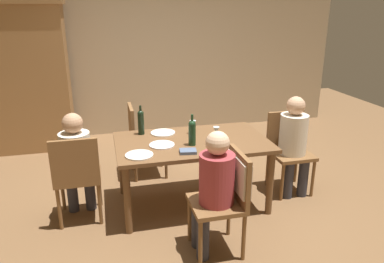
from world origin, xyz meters
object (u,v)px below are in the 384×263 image
object	(u,v)px
chair_near	(230,188)
wine_glass_centre	(216,131)
wine_bottle_dark_red	(141,121)
wine_glass_near_left	(193,124)
dining_table	(192,148)
person_man_guest	(294,139)
armoire_cabinet	(29,77)
dinner_plate_guest_left	(163,133)
chair_left_end	(77,173)
chair_right_end	(288,146)
chair_far_left	(141,136)
person_man_bearded	(76,158)
dinner_plate_guest_right	(139,155)
person_woman_host	(214,185)
wine_bottle_tall_green	(192,132)
dinner_plate_host	(162,145)

from	to	relation	value
chair_near	wine_glass_centre	xyz separation A→B (m)	(0.12, 0.80, 0.25)
wine_bottle_dark_red	wine_glass_near_left	distance (m)	0.57
dining_table	chair_near	bearing A→B (deg)	-81.81
chair_near	wine_glass_near_left	bearing A→B (deg)	3.20
person_man_guest	armoire_cabinet	bearing A→B (deg)	-36.29
dinner_plate_guest_left	wine_bottle_dark_red	bearing A→B (deg)	171.69
wine_bottle_dark_red	dinner_plate_guest_left	xyz separation A→B (m)	(0.23, -0.03, -0.14)
armoire_cabinet	chair_left_end	xyz separation A→B (m)	(0.72, -2.32, -0.56)
chair_near	dinner_plate_guest_left	world-z (taller)	chair_near
armoire_cabinet	dinner_plate_guest_left	size ratio (longest dim) A/B	8.08
wine_glass_near_left	dinner_plate_guest_left	world-z (taller)	wine_glass_near_left
chair_right_end	wine_glass_centre	bearing A→B (deg)	8.76
chair_left_end	person_man_guest	xyz separation A→B (m)	(2.35, 0.06, 0.13)
chair_right_end	chair_far_left	xyz separation A→B (m)	(-1.62, 0.77, 0.00)
wine_bottle_dark_red	person_man_bearded	bearing A→B (deg)	-155.82
chair_near	dinner_plate_guest_left	bearing A→B (deg)	18.26
wine_bottle_dark_red	chair_left_end	bearing A→B (deg)	-148.45
person_man_bearded	chair_far_left	bearing A→B (deg)	48.79
wine_bottle_dark_red	chair_far_left	bearing A→B (deg)	84.95
chair_left_end	dinner_plate_guest_right	size ratio (longest dim) A/B	3.45
person_woman_host	person_man_bearded	world-z (taller)	person_woman_host
chair_near	person_woman_host	size ratio (longest dim) A/B	0.82
chair_left_end	chair_far_left	size ratio (longest dim) A/B	1.00
wine_bottle_tall_green	wine_glass_near_left	xyz separation A→B (m)	(0.09, 0.34, -0.03)
wine_glass_near_left	wine_glass_centre	distance (m)	0.33
chair_near	dinner_plate_guest_right	distance (m)	0.92
armoire_cabinet	person_man_bearded	xyz separation A→B (m)	(0.72, -2.20, -0.45)
chair_right_end	dinner_plate_host	size ratio (longest dim) A/B	3.59
wine_bottle_dark_red	dinner_plate_guest_right	bearing A→B (deg)	-98.48
person_man_guest	dinner_plate_host	size ratio (longest dim) A/B	4.46
dinner_plate_host	dinner_plate_guest_right	bearing A→B (deg)	-139.62
wine_bottle_tall_green	person_man_bearded	bearing A→B (deg)	172.48
chair_far_left	wine_bottle_tall_green	world-z (taller)	wine_bottle_tall_green
wine_bottle_dark_red	dinner_plate_host	xyz separation A→B (m)	(0.16, -0.40, -0.14)
chair_left_end	wine_glass_near_left	size ratio (longest dim) A/B	6.17
wine_glass_near_left	dining_table	bearing A→B (deg)	-106.22
chair_near	wine_bottle_tall_green	distance (m)	0.80
chair_right_end	wine_glass_near_left	distance (m)	1.16
dining_table	person_man_guest	distance (m)	1.18
chair_left_end	wine_bottle_dark_red	bearing A→B (deg)	31.55
person_woman_host	wine_glass_near_left	size ratio (longest dim) A/B	7.52
dining_table	dinner_plate_guest_right	bearing A→B (deg)	-154.07
chair_right_end	person_man_bearded	bearing A→B (deg)	1.50
armoire_cabinet	dinner_plate_guest_left	distance (m)	2.56
wine_bottle_tall_green	dinner_plate_guest_left	distance (m)	0.50
wine_bottle_dark_red	wine_glass_near_left	bearing A→B (deg)	-11.62
dining_table	dinner_plate_host	size ratio (longest dim) A/B	6.22
chair_far_left	wine_glass_centre	bearing A→B (deg)	37.07
person_man_guest	dinner_plate_guest_right	xyz separation A→B (m)	(-1.76, -0.26, 0.08)
dinner_plate_guest_right	armoire_cabinet	bearing A→B (deg)	117.56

